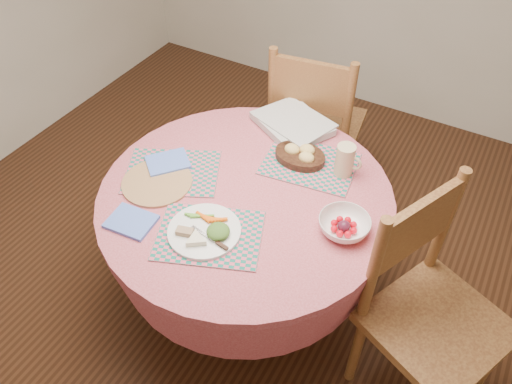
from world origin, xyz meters
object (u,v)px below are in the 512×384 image
(dinner_plate, at_px, (205,231))
(fruit_bowl, at_px, (344,226))
(bread_bowl, at_px, (300,155))
(dining_table, at_px, (246,224))
(wicker_trivet, at_px, (157,182))
(chair_back, at_px, (314,124))
(chair_right, at_px, (428,308))
(latte_mug, at_px, (345,160))

(dinner_plate, distance_m, fruit_bowl, 0.53)
(bread_bowl, bearing_deg, dining_table, -109.45)
(wicker_trivet, bearing_deg, chair_back, 72.52)
(dining_table, xyz_separation_m, chair_right, (0.82, -0.02, -0.01))
(dining_table, relative_size, wicker_trivet, 4.13)
(dining_table, height_order, chair_right, chair_right)
(latte_mug, bearing_deg, fruit_bowl, -67.50)
(dining_table, xyz_separation_m, chair_back, (-0.05, 0.83, -0.01))
(chair_back, xyz_separation_m, dinner_plate, (0.03, -1.11, 0.23))
(dining_table, distance_m, wicker_trivet, 0.43)
(chair_right, bearing_deg, wicker_trivet, 119.70)
(dining_table, xyz_separation_m, wicker_trivet, (-0.36, -0.14, 0.20))
(dinner_plate, relative_size, fruit_bowl, 1.11)
(bread_bowl, relative_size, fruit_bowl, 0.90)
(wicker_trivet, bearing_deg, dining_table, 20.74)
(fruit_bowl, bearing_deg, bread_bowl, 138.18)
(chair_back, distance_m, bread_bowl, 0.60)
(chair_right, xyz_separation_m, wicker_trivet, (-1.18, -0.11, 0.21))
(dinner_plate, xyz_separation_m, fruit_bowl, (0.45, 0.28, 0.01))
(dining_table, distance_m, chair_back, 0.83)
(dinner_plate, height_order, latte_mug, latte_mug)
(fruit_bowl, bearing_deg, chair_back, 120.57)
(chair_back, relative_size, bread_bowl, 4.54)
(latte_mug, bearing_deg, dinner_plate, -119.25)
(chair_back, distance_m, wicker_trivet, 1.04)
(wicker_trivet, bearing_deg, fruit_bowl, 10.16)
(latte_mug, bearing_deg, wicker_trivet, -146.16)
(chair_right, xyz_separation_m, chair_back, (-0.88, 0.85, -0.00))
(chair_right, height_order, dinner_plate, chair_right)
(chair_back, bearing_deg, fruit_bowl, 112.30)
(dining_table, bearing_deg, wicker_trivet, -159.26)
(chair_right, xyz_separation_m, dinner_plate, (-0.84, -0.25, 0.22))
(dining_table, height_order, chair_back, chair_back)
(latte_mug, distance_m, fruit_bowl, 0.33)
(wicker_trivet, relative_size, dinner_plate, 1.06)
(bread_bowl, bearing_deg, fruit_bowl, -41.82)
(latte_mug, bearing_deg, chair_back, 124.76)
(wicker_trivet, relative_size, bread_bowl, 1.30)
(dining_table, xyz_separation_m, fruit_bowl, (0.43, 0.01, 0.22))
(wicker_trivet, relative_size, fruit_bowl, 1.18)
(chair_back, bearing_deg, dinner_plate, 83.44)
(chair_right, xyz_separation_m, fruit_bowl, (-0.39, 0.03, 0.23))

